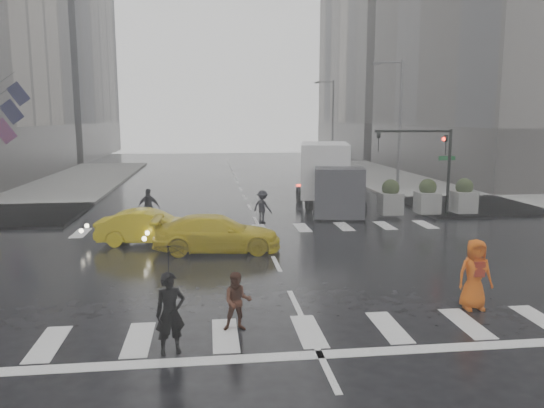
{
  "coord_description": "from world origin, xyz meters",
  "views": [
    {
      "loc": [
        -2.34,
        -17.87,
        5.07
      ],
      "look_at": [
        0.09,
        2.0,
        1.8
      ],
      "focal_mm": 35.0,
      "sensor_mm": 36.0,
      "label": 1
    }
  ],
  "objects": [
    {
      "name": "planter_west",
      "position": [
        7.0,
        8.2,
        0.98
      ],
      "size": [
        1.1,
        1.1,
        1.8
      ],
      "color": "slate",
      "rests_on": "ground"
    },
    {
      "name": "pedestrian_far_b",
      "position": [
        0.28,
        7.41,
        0.8
      ],
      "size": [
        1.14,
        1.11,
        1.59
      ],
      "primitive_type": "imported",
      "rotation": [
        0.0,
        0.0,
        2.4
      ],
      "color": "black",
      "rests_on": "ground"
    },
    {
      "name": "building_ne_far",
      "position": [
        29.0,
        56.0,
        16.27
      ],
      "size": [
        26.05,
        26.05,
        36.0
      ],
      "color": "gray",
      "rests_on": "ground"
    },
    {
      "name": "street_lamp_near",
      "position": [
        10.87,
        18.0,
        4.95
      ],
      "size": [
        2.15,
        0.22,
        9.0
      ],
      "color": "#59595B",
      "rests_on": "ground"
    },
    {
      "name": "planter_mid",
      "position": [
        9.0,
        8.2,
        0.98
      ],
      "size": [
        1.1,
        1.1,
        1.8
      ],
      "color": "slate",
      "rests_on": "ground"
    },
    {
      "name": "road_markings",
      "position": [
        0.0,
        0.0,
        0.01
      ],
      "size": [
        18.0,
        48.0,
        0.01
      ],
      "primitive_type": null,
      "color": "silver",
      "rests_on": "ground"
    },
    {
      "name": "ground",
      "position": [
        0.0,
        0.0,
        0.0
      ],
      "size": [
        120.0,
        120.0,
        0.0
      ],
      "primitive_type": "plane",
      "color": "black",
      "rests_on": "ground"
    },
    {
      "name": "planter_east",
      "position": [
        11.0,
        8.2,
        0.98
      ],
      "size": [
        1.1,
        1.1,
        1.8
      ],
      "color": "slate",
      "rests_on": "ground"
    },
    {
      "name": "box_truck",
      "position": [
        4.25,
        10.55,
        1.95
      ],
      "size": [
        2.58,
        6.88,
        3.65
      ],
      "rotation": [
        0.0,
        0.0,
        -0.2
      ],
      "color": "white",
      "rests_on": "ground"
    },
    {
      "name": "taxi_mid",
      "position": [
        -4.71,
        3.63,
        0.69
      ],
      "size": [
        4.31,
        1.83,
        1.38
      ],
      "primitive_type": "imported",
      "rotation": [
        0.0,
        0.0,
        1.48
      ],
      "color": "#DABE0B",
      "rests_on": "ground"
    },
    {
      "name": "traffic_signal_pole",
      "position": [
        9.01,
        8.01,
        3.22
      ],
      "size": [
        4.45,
        0.42,
        4.5
      ],
      "color": "black",
      "rests_on": "ground"
    },
    {
      "name": "sidewalk_ne",
      "position": [
        19.5,
        17.5,
        0.07
      ],
      "size": [
        35.0,
        35.0,
        0.15
      ],
      "primitive_type": "cube",
      "color": "slate",
      "rests_on": "ground"
    },
    {
      "name": "flag_cluster",
      "position": [
        -15.08,
        18.5,
        5.64
      ],
      "size": [
        2.87,
        3.06,
        4.69
      ],
      "color": "#59595B",
      "rests_on": "ground"
    },
    {
      "name": "pedestrian_brown",
      "position": [
        -1.69,
        -5.71,
        0.72
      ],
      "size": [
        0.7,
        0.55,
        1.43
      ],
      "primitive_type": "imported",
      "rotation": [
        0.0,
        0.0,
        -0.01
      ],
      "color": "#452418",
      "rests_on": "ground"
    },
    {
      "name": "pedestrian_orange",
      "position": [
        4.67,
        -5.04,
        0.96
      ],
      "size": [
        0.95,
        0.64,
        1.91
      ],
      "rotation": [
        0.0,
        0.0,
        -0.03
      ],
      "color": "#DB570F",
      "rests_on": "ground"
    },
    {
      "name": "pedestrian_black",
      "position": [
        -3.2,
        -6.8,
        1.57
      ],
      "size": [
        1.21,
        1.22,
        2.43
      ],
      "rotation": [
        0.0,
        0.0,
        0.3
      ],
      "color": "black",
      "rests_on": "ground"
    },
    {
      "name": "pedestrian_far_a",
      "position": [
        -5.12,
        7.25,
        0.89
      ],
      "size": [
        1.16,
        0.85,
        1.79
      ],
      "primitive_type": "imported",
      "rotation": [
        0.0,
        0.0,
        2.92
      ],
      "color": "black",
      "rests_on": "ground"
    },
    {
      "name": "taxi_rear",
      "position": [
        -2.03,
        2.03,
        0.7
      ],
      "size": [
        4.38,
        2.2,
        1.4
      ],
      "primitive_type": "imported",
      "rotation": [
        0.0,
        0.0,
        1.51
      ],
      "color": "#DABE0B",
      "rests_on": "ground"
    },
    {
      "name": "street_lamp_far",
      "position": [
        10.87,
        38.0,
        4.95
      ],
      "size": [
        2.15,
        0.22,
        9.0
      ],
      "color": "#59595B",
      "rests_on": "ground"
    }
  ]
}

